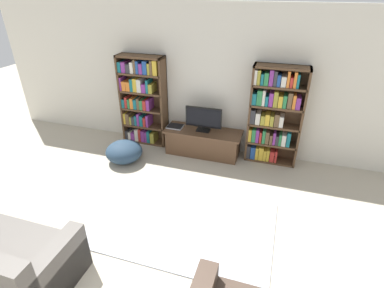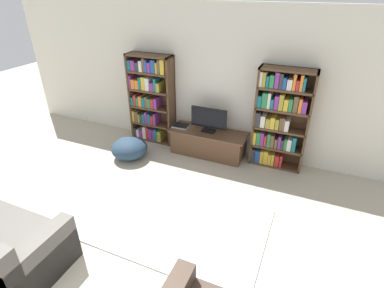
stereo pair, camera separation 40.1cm
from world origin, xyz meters
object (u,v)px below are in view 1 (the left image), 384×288
object	(u,v)px
bookshelf_left	(142,100)
laptop	(175,126)
bookshelf_right	(273,116)
tv_stand	(203,142)
television	(203,119)
beanbag_ottoman	(124,152)

from	to	relation	value
bookshelf_left	laptop	bearing A→B (deg)	-11.25
bookshelf_right	tv_stand	xyz separation A→B (m)	(-1.18, -0.14, -0.63)
television	bookshelf_right	bearing A→B (deg)	6.66
bookshelf_right	beanbag_ottoman	bearing A→B (deg)	-161.53
tv_stand	bookshelf_right	bearing A→B (deg)	6.59
bookshelf_left	television	world-z (taller)	bookshelf_left
bookshelf_right	laptop	xyz separation A→B (m)	(-1.72, -0.14, -0.38)
bookshelf_right	tv_stand	bearing A→B (deg)	-173.41
bookshelf_left	bookshelf_right	size ratio (longest dim) A/B	1.00
beanbag_ottoman	bookshelf_left	bearing A→B (deg)	88.78
bookshelf_right	television	xyz separation A→B (m)	(-1.18, -0.14, -0.16)
bookshelf_left	tv_stand	size ratio (longest dim) A/B	1.22
television	beanbag_ottoman	bearing A→B (deg)	-151.84
bookshelf_left	beanbag_ottoman	world-z (taller)	bookshelf_left
tv_stand	television	world-z (taller)	television
laptop	beanbag_ottoman	bearing A→B (deg)	-137.14
beanbag_ottoman	tv_stand	bearing A→B (deg)	28.21
bookshelf_right	beanbag_ottoman	distance (m)	2.67
tv_stand	laptop	xyz separation A→B (m)	(-0.54, -0.00, 0.25)
television	laptop	world-z (taller)	television
tv_stand	television	size ratio (longest dim) A/B	2.14
bookshelf_left	television	size ratio (longest dim) A/B	2.60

